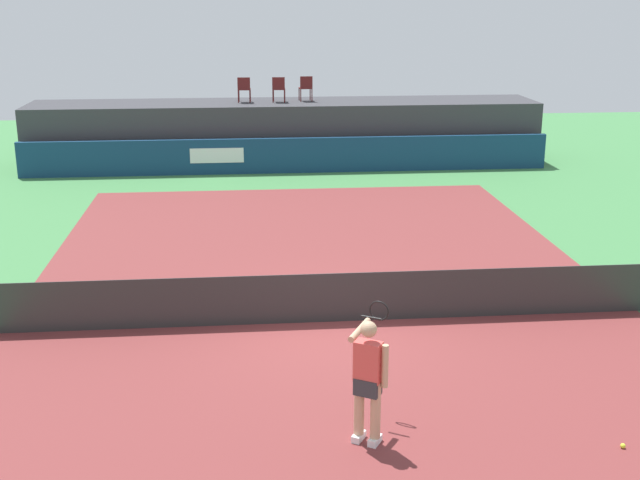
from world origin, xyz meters
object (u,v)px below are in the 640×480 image
Objects in this scene: spectator_chair_far_left at (244,88)px; spectator_chair_left at (279,88)px; tennis_player at (368,377)px; tennis_ball at (623,446)px; spectator_chair_center at (306,87)px.

spectator_chair_far_left is 1.22m from spectator_chair_left.
tennis_player is (1.51, -19.51, -1.73)m from spectator_chair_far_left.
tennis_ball is at bearing -79.54° from spectator_chair_left.
spectator_chair_far_left and spectator_chair_left have the same top height.
spectator_chair_center is (2.19, 0.19, 0.00)m from spectator_chair_far_left.
spectator_chair_far_left is 0.50× the size of tennis_player.
spectator_chair_left is 1.00m from spectator_chair_center.
spectator_chair_center is (0.98, 0.22, 0.00)m from spectator_chair_left.
spectator_chair_left is at bearing 90.86° from tennis_player.
spectator_chair_far_left is 13.06× the size of tennis_ball.
spectator_chair_far_left is 20.79m from tennis_ball.
spectator_chair_far_left is 2.20m from spectator_chair_center.
spectator_chair_far_left reaches higher than tennis_player.
spectator_chair_center is 13.06× the size of tennis_ball.
spectator_chair_left reaches higher than tennis_player.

